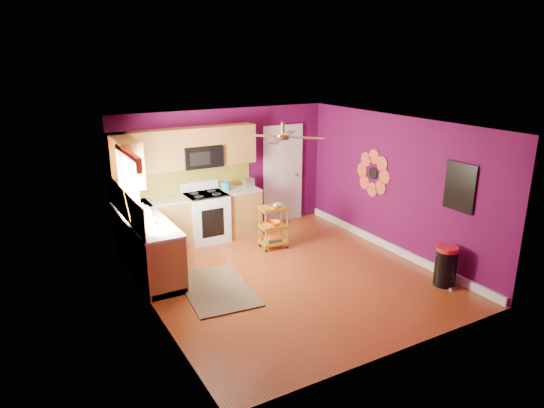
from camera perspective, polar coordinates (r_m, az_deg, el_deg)
ground at (r=8.11m, az=1.90°, el=-8.39°), size 5.00×5.00×0.00m
room_envelope at (r=7.57m, az=2.19°, el=2.88°), size 4.54×5.04×2.52m
lower_cabinets at (r=8.97m, az=-11.59°, el=-3.18°), size 2.81×2.31×0.94m
electric_range at (r=9.52m, az=-7.73°, el=-1.46°), size 0.76×0.66×1.13m
upper_cabinetry at (r=8.96m, az=-12.19°, el=5.85°), size 2.80×2.30×1.26m
left_window at (r=7.67m, az=-16.55°, el=3.17°), size 0.08×1.35×1.08m
panel_door at (r=10.43m, az=1.27°, el=3.44°), size 0.95×0.11×2.15m
right_wall_art at (r=8.70m, az=15.85°, el=2.84°), size 0.04×2.74×1.04m
ceiling_fan at (r=7.59m, az=1.28°, el=8.00°), size 1.01×1.01×0.26m
shag_rug at (r=7.70m, az=-6.54°, el=-9.89°), size 1.12×1.68×0.02m
rolling_cart at (r=9.06m, az=0.21°, el=-2.49°), size 0.52×0.40×0.88m
trash_can at (r=8.14m, az=19.75°, el=-6.88°), size 0.38×0.39×0.65m
teal_kettle at (r=9.59m, az=-5.47°, el=2.13°), size 0.18×0.18×0.21m
toaster at (r=9.77m, az=-2.80°, el=2.52°), size 0.22×0.15×0.18m
soap_bottle_a at (r=8.20m, az=-14.30°, el=-0.89°), size 0.08×0.08×0.18m
soap_bottle_b at (r=8.44m, az=-14.96°, el=-0.46°), size 0.14×0.14×0.18m
counter_dish at (r=8.57m, az=-15.19°, el=-0.60°), size 0.27×0.27×0.07m
counter_cup at (r=7.88m, az=-13.88°, el=-1.94°), size 0.12×0.12×0.10m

